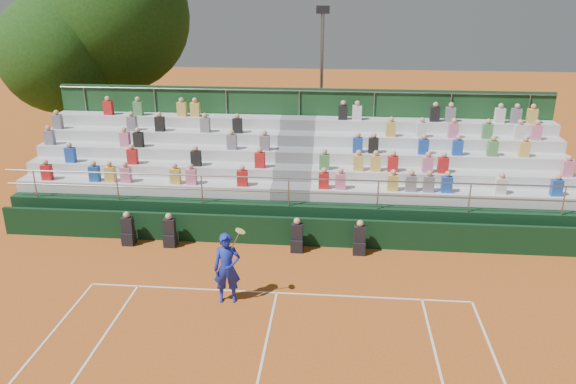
# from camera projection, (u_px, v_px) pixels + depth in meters

# --- Properties ---
(ground) EXTENTS (90.00, 90.00, 0.00)m
(ground) POSITION_uv_depth(u_px,v_px,m) (277.00, 293.00, 16.12)
(ground) COLOR #BB5B1F
(ground) RESTS_ON ground
(courtside_wall) EXTENTS (20.00, 0.15, 1.00)m
(courtside_wall) POSITION_uv_depth(u_px,v_px,m) (287.00, 231.00, 18.93)
(courtside_wall) COLOR black
(courtside_wall) RESTS_ON ground
(line_officials) EXTENTS (8.18, 0.40, 1.19)m
(line_officials) POSITION_uv_depth(u_px,v_px,m) (237.00, 235.00, 18.66)
(line_officials) COLOR black
(line_officials) RESTS_ON ground
(grandstand) EXTENTS (20.00, 5.20, 4.40)m
(grandstand) POSITION_uv_depth(u_px,v_px,m) (295.00, 183.00, 21.75)
(grandstand) COLOR black
(grandstand) RESTS_ON ground
(tennis_player) EXTENTS (0.93, 0.60, 2.22)m
(tennis_player) POSITION_uv_depth(u_px,v_px,m) (227.00, 268.00, 15.38)
(tennis_player) COLOR #1727AE
(tennis_player) RESTS_ON ground
(tree_west) EXTENTS (5.58, 5.58, 8.07)m
(tree_west) POSITION_uv_depth(u_px,v_px,m) (58.00, 54.00, 26.21)
(tree_west) COLOR #3D2416
(tree_west) RESTS_ON ground
(tree_east) EXTENTS (7.17, 7.17, 10.43)m
(tree_east) POSITION_uv_depth(u_px,v_px,m) (115.00, 17.00, 27.04)
(tree_east) COLOR #3D2416
(tree_east) RESTS_ON ground
(floodlight_mast) EXTENTS (0.60, 0.25, 7.41)m
(floodlight_mast) POSITION_uv_depth(u_px,v_px,m) (322.00, 74.00, 26.23)
(floodlight_mast) COLOR gray
(floodlight_mast) RESTS_ON ground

